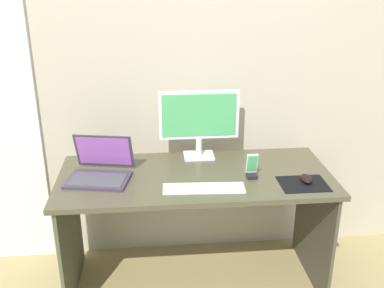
% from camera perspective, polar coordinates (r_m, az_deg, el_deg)
% --- Properties ---
extents(ground_plane, '(8.00, 8.00, 0.00)m').
position_cam_1_polar(ground_plane, '(2.87, 0.36, -16.97)').
color(ground_plane, tan).
extents(wall_back, '(6.00, 0.04, 2.50)m').
position_cam_1_polar(wall_back, '(2.70, -0.42, 10.05)').
color(wall_back, '#BBB39A').
rests_on(wall_back, ground_plane).
extents(desk, '(1.51, 0.65, 0.72)m').
position_cam_1_polar(desk, '(2.55, 0.40, -6.78)').
color(desk, '#4B4833').
rests_on(desk, ground_plane).
extents(monitor, '(0.47, 0.14, 0.41)m').
position_cam_1_polar(monitor, '(2.63, 0.90, 3.04)').
color(monitor, white).
rests_on(monitor, desk).
extents(laptop, '(0.37, 0.34, 0.22)m').
position_cam_1_polar(laptop, '(2.48, -11.58, -3.26)').
color(laptop, '#3C344A').
rests_on(laptop, desk).
extents(keyboard_external, '(0.43, 0.13, 0.01)m').
position_cam_1_polar(keyboard_external, '(2.33, 1.51, -5.64)').
color(keyboard_external, white).
rests_on(keyboard_external, desk).
extents(mousepad, '(0.25, 0.20, 0.00)m').
position_cam_1_polar(mousepad, '(2.45, 13.93, -4.93)').
color(mousepad, black).
rests_on(mousepad, desk).
extents(mouse, '(0.07, 0.10, 0.04)m').
position_cam_1_polar(mouse, '(2.47, 14.31, -4.29)').
color(mouse, black).
rests_on(mouse, mousepad).
extents(phone_in_dock, '(0.06, 0.06, 0.14)m').
position_cam_1_polar(phone_in_dock, '(2.46, 7.60, -3.18)').
color(phone_in_dock, black).
rests_on(phone_in_dock, desk).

